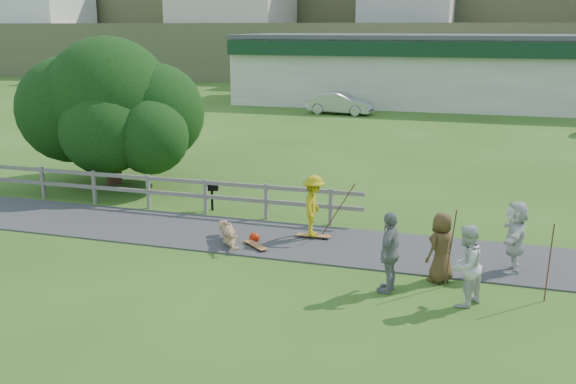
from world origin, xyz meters
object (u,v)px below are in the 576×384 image
Objects in this scene: skater_fallen at (229,233)px; bbq at (212,197)px; spectator_a at (466,266)px; spectator_c at (441,247)px; car_silver at (340,103)px; skater_rider at (314,209)px; spectator_b at (390,252)px; tree at (111,128)px; spectator_d at (515,237)px.

skater_fallen is 3.41m from bbq.
skater_fallen is at bearing -79.04° from spectator_a.
car_silver is (-8.55, 27.61, -0.09)m from spectator_c.
car_silver is at bearing -128.90° from spectator_c.
skater_rider is 0.99× the size of skater_fallen.
spectator_a is at bearing 89.35° from spectator_b.
skater_fallen is 1.93× the size of bbq.
spectator_b is 2.07× the size of bbq.
car_silver is (-7.51, 28.53, -0.19)m from spectator_b.
spectator_b is (-1.61, 0.26, 0.04)m from spectator_a.
skater_fallen is at bearing -103.89° from spectator_b.
skater_rider is 26.04m from car_silver.
car_silver is at bearing 80.08° from tree.
spectator_c is (3.55, -2.06, -0.03)m from skater_rider.
spectator_d is at bearing -19.78° from tree.
tree reaches higher than skater_rider.
spectator_a is 14.86m from tree.
spectator_b reaches higher than bbq.
tree is at bearing 137.21° from bbq.
bbq is (-1.77, 2.92, 0.13)m from skater_fallen.
spectator_c is (1.04, 0.92, -0.09)m from spectator_b.
spectator_b is at bearing -55.41° from bbq.
spectator_c is at bearing -124.00° from spectator_a.
spectator_d is at bearing -108.40° from skater_rider.
tree reaches higher than spectator_c.
spectator_d is 0.24× the size of tree.
spectator_c is (5.60, -0.95, 0.51)m from skater_fallen.
spectator_d is 28.39m from car_silver.
bbq is (-6.33, 4.79, -0.47)m from spectator_b.
spectator_c is at bearing -53.84° from spectator_d.
car_silver is at bearing -156.87° from spectator_b.
car_silver is at bearing 64.14° from skater_fallen.
bbq is (-3.81, 1.80, -0.41)m from skater_rider.
tree reaches higher than spectator_a.
spectator_b is at bearing -160.22° from car_silver.
spectator_d is (1.05, 2.28, 0.00)m from spectator_a.
spectator_a is 1.64m from spectator_b.
bbq is at bearing -105.21° from spectator_d.
skater_fallen is 8.65m from tree.
spectator_d reaches higher than skater_fallen.
spectator_b is 13.34m from tree.
skater_fallen is 0.94× the size of spectator_b.
bbq reaches higher than skater_fallen.
spectator_a and spectator_d have the same top height.
skater_fallen is at bearing -37.59° from tree.
spectator_c is 0.37× the size of car_silver.
spectator_b is at bearing -147.79° from skater_rider.
skater_rider is at bearing -131.48° from spectator_b.
skater_rider is 1.03× the size of spectator_c.
spectator_b is (2.51, -2.98, 0.06)m from skater_rider.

